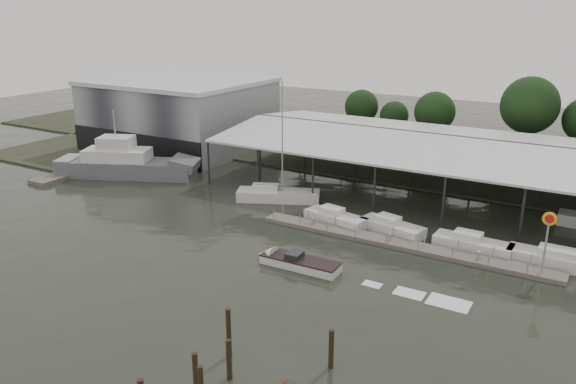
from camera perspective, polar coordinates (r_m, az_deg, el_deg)
The scene contains 17 objects.
ground at distance 51.25m, azimuth -8.77°, elevation -5.91°, with size 200.00×200.00×0.00m, color #262B23.
land_strip_far at distance 86.05m, azimuth 9.05°, elevation 4.06°, with size 140.00×30.00×0.30m.
land_strip_west at distance 98.43m, azimuth -16.03°, elevation 5.35°, with size 20.00×40.00×0.30m.
storage_warehouse at distance 89.19m, azimuth -10.93°, elevation 7.86°, with size 24.50×20.50×10.50m.
covered_boat_shed at distance 66.86m, azimuth 18.43°, elevation 4.62°, with size 58.24×24.00×6.96m.
trawler_dock at distance 80.78m, azimuth -19.21°, elevation 2.45°, with size 3.00×18.00×0.50m.
floating_dock at distance 52.52m, azimuth 11.27°, elevation -5.21°, with size 28.00×2.00×1.40m.
shell_fuel_sign at distance 48.99m, azimuth 24.88°, elevation -3.66°, with size 1.10×0.18×5.55m.
grey_trawler at distance 75.36m, azimuth -16.03°, elevation 2.72°, with size 18.40×11.50×8.84m.
white_sailboat at distance 63.38m, azimuth -1.13°, elevation -0.30°, with size 9.51×6.20×13.59m.
speedboat_underway at distance 47.68m, azimuth 0.58°, elevation -7.07°, with size 18.54×2.67×2.00m.
moored_cruiser_0 at distance 56.87m, azimuth 4.82°, elevation -2.61°, with size 6.87×3.31×1.70m.
moored_cruiser_1 at distance 55.28m, azimuth 10.47°, elevation -3.49°, with size 6.74×3.64×1.70m.
moored_cruiser_2 at distance 53.19m, azimuth 18.21°, elevation -5.02°, with size 6.94×2.46×1.70m.
moored_cruiser_3 at distance 52.54m, azimuth 26.19°, elevation -6.33°, with size 9.11×2.39×1.70m.
mooring_pilings at distance 33.66m, azimuth -6.63°, elevation -17.58°, with size 6.41×9.81×3.93m.
horizon_tree_line at distance 85.40m, azimuth 25.99°, elevation 6.64°, with size 65.62×10.08×11.90m.
Camera 1 is at (30.13, -35.92, 20.71)m, focal length 35.00 mm.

